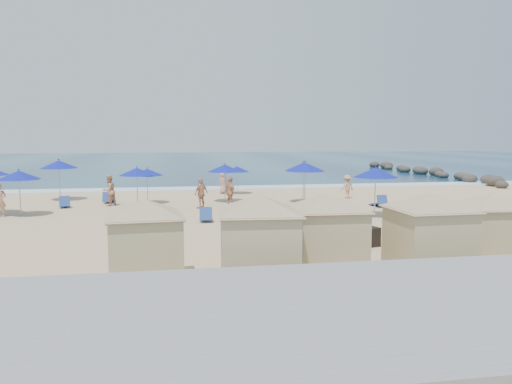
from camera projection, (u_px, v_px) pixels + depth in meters
ground at (223, 224)px, 23.67m from camera, size 160.00×160.00×0.00m
ocean at (186, 162)px, 77.51m from camera, size 160.00×80.00×0.06m
surf_line at (202, 188)px, 38.84m from camera, size 160.00×2.50×0.08m
seawall at (292, 306)px, 10.39m from camera, size 160.00×6.10×1.22m
rock_jetty at (426, 172)px, 52.09m from camera, size 2.56×26.66×0.96m
trash_bin at (367, 236)px, 18.88m from camera, size 0.90×0.90×0.73m
cabana_0 at (145, 231)px, 13.90m from camera, size 4.24×4.24×2.67m
cabana_1 at (259, 229)px, 13.71m from camera, size 4.51×4.51×2.84m
cabana_2 at (328, 223)px, 14.89m from camera, size 4.35×4.35×2.73m
cabana_3 at (429, 224)px, 14.66m from camera, size 4.42×4.42×2.78m
cabana_4 at (492, 220)px, 15.94m from camera, size 4.15×4.15×2.61m
umbrella_1 at (19, 175)px, 25.67m from camera, size 2.16×2.16×2.46m
umbrella_2 at (59, 164)px, 31.84m from camera, size 2.35×2.35×2.67m
umbrella_3 at (147, 172)px, 30.35m from camera, size 1.96×1.96×2.23m
umbrella_4 at (137, 172)px, 28.97m from camera, size 2.09×2.09×2.38m
umbrella_5 at (225, 168)px, 31.08m from camera, size 2.15×2.15×2.45m
umbrella_6 at (303, 167)px, 30.74m from camera, size 2.27×2.27×2.58m
umbrella_7 at (237, 169)px, 35.46m from camera, size 1.79×1.79×2.04m
umbrella_8 at (305, 167)px, 29.16m from camera, size 2.36×2.36×2.68m
umbrella_9 at (376, 173)px, 25.45m from camera, size 2.31×2.31×2.63m
beach_chair_1 at (65, 203)px, 28.84m from camera, size 0.83×1.39×0.72m
beach_chair_2 at (109, 199)px, 30.76m from camera, size 0.68×1.37×0.73m
beach_chair_3 at (206, 216)px, 24.22m from camera, size 0.72×1.40×0.74m
beach_chair_4 at (258, 209)px, 26.75m from camera, size 0.86×1.44×0.74m
beach_chair_5 at (379, 202)px, 29.15m from camera, size 0.67×1.38×0.74m
beachgoer_0 at (0, 201)px, 25.48m from camera, size 0.64×0.44×1.70m
beachgoer_1 at (109, 190)px, 29.51m from camera, size 1.11×1.13×1.83m
beachgoer_2 at (230, 192)px, 28.69m from camera, size 0.82×1.14×1.80m
beachgoer_3 at (347, 187)px, 32.96m from camera, size 1.15×0.90×1.56m
beachgoer_4 at (223, 183)px, 35.67m from camera, size 0.92×0.86×1.59m
beachgoer_5 at (201, 193)px, 28.38m from camera, size 1.04×1.01×1.75m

